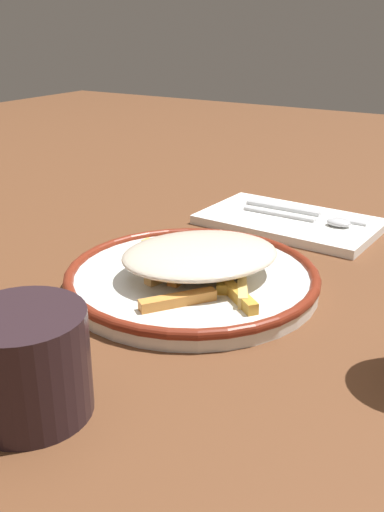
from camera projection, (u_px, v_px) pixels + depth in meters
The scene contains 7 objects.
ground_plane at pixel (192, 287), 0.62m from camera, with size 2.60×2.60×0.00m, color brown.
plate at pixel (192, 278), 0.61m from camera, with size 0.26×0.26×0.02m.
fries_heap at pixel (202, 256), 0.60m from camera, with size 0.21×0.20×0.03m.
napkin at pixel (289, 222), 0.80m from camera, with size 0.14×0.23×0.01m, color white.
fork at pixel (306, 212), 0.81m from camera, with size 0.02×0.18×0.01m.
spoon at pixel (314, 219), 0.78m from camera, with size 0.02×0.15×0.01m.
coffee_mug at pixel (25, 364), 0.41m from camera, with size 0.12×0.09×0.08m.
Camera 1 is at (0.48, 0.29, 0.26)m, focal length 41.33 mm.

